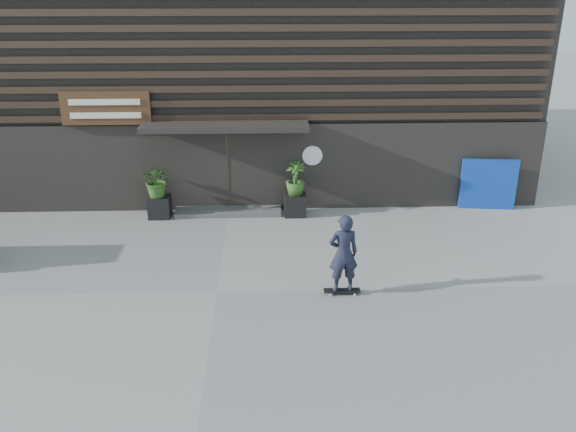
{
  "coord_description": "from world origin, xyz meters",
  "views": [
    {
      "loc": [
        1.11,
        -11.69,
        6.49
      ],
      "look_at": [
        1.6,
        1.59,
        1.1
      ],
      "focal_mm": 38.18,
      "sensor_mm": 36.0,
      "label": 1
    }
  ],
  "objects_px": {
    "planter_pot_right": "(295,205)",
    "blue_tarp": "(488,184)",
    "skateboarder": "(343,254)",
    "planter_pot_left": "(160,207)"
  },
  "relations": [
    {
      "from": "planter_pot_right",
      "to": "blue_tarp",
      "type": "distance_m",
      "value": 5.59
    },
    {
      "from": "blue_tarp",
      "to": "skateboarder",
      "type": "xyz_separation_m",
      "value": [
        -4.78,
        -4.89,
        0.21
      ]
    },
    {
      "from": "blue_tarp",
      "to": "planter_pot_right",
      "type": "bearing_deg",
      "value": -170.42
    },
    {
      "from": "blue_tarp",
      "to": "skateboarder",
      "type": "bearing_deg",
      "value": -127.83
    },
    {
      "from": "planter_pot_left",
      "to": "blue_tarp",
      "type": "distance_m",
      "value": 9.38
    },
    {
      "from": "planter_pot_right",
      "to": "blue_tarp",
      "type": "xyz_separation_m",
      "value": [
        5.57,
        0.3,
        0.44
      ]
    },
    {
      "from": "blue_tarp",
      "to": "skateboarder",
      "type": "relative_size",
      "value": 0.86
    },
    {
      "from": "planter_pot_right",
      "to": "blue_tarp",
      "type": "height_order",
      "value": "blue_tarp"
    },
    {
      "from": "planter_pot_left",
      "to": "skateboarder",
      "type": "relative_size",
      "value": 0.33
    },
    {
      "from": "planter_pot_left",
      "to": "skateboarder",
      "type": "bearing_deg",
      "value": -45.0
    }
  ]
}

